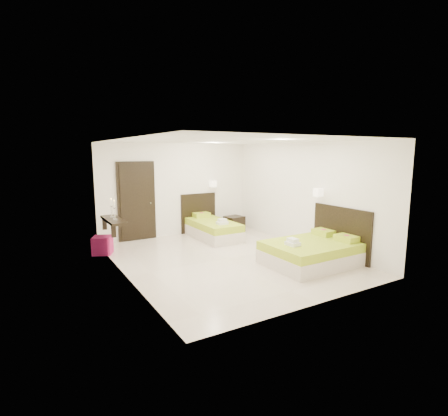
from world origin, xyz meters
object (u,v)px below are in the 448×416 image
nightstand (234,224)px  ottoman (103,245)px  bed_single (212,228)px  bed_double (313,251)px

nightstand → ottoman: size_ratio=1.23×
ottoman → bed_single: bearing=1.8°
bed_single → ottoman: 2.96m
bed_double → ottoman: 4.80m
bed_single → nightstand: size_ratio=3.61×
nightstand → ottoman: bearing=177.8°
bed_single → nightstand: (0.96, 0.35, -0.05)m
bed_single → ottoman: (-2.96, -0.09, -0.07)m
bed_double → bed_single: bearing=103.4°
nightstand → bed_single: bearing=-168.7°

